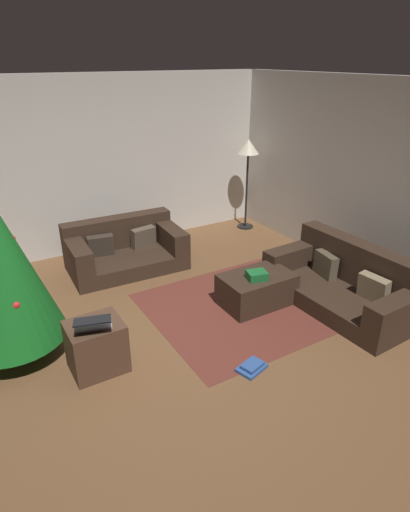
{
  "coord_description": "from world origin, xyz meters",
  "views": [
    {
      "loc": [
        -1.62,
        -3.27,
        2.81
      ],
      "look_at": [
        0.66,
        0.55,
        0.75
      ],
      "focal_mm": 30.44,
      "sensor_mm": 36.0,
      "label": 1
    }
  ],
  "objects_px": {
    "corner_lamp": "(248,153)",
    "tv_remote": "(260,273)",
    "gift_box": "(257,275)",
    "side_table": "(96,346)",
    "couch_left": "(124,249)",
    "book_stack": "(252,367)",
    "couch_right": "(346,283)",
    "ottoman": "(257,289)",
    "laptop": "(93,322)"
  },
  "relations": [
    {
      "from": "book_stack",
      "to": "side_table",
      "type": "bearing_deg",
      "value": 148.16
    },
    {
      "from": "side_table",
      "to": "book_stack",
      "type": "bearing_deg",
      "value": -31.84
    },
    {
      "from": "ottoman",
      "to": "tv_remote",
      "type": "bearing_deg",
      "value": -0.24
    },
    {
      "from": "couch_left",
      "to": "ottoman",
      "type": "relative_size",
      "value": 1.87
    },
    {
      "from": "corner_lamp",
      "to": "couch_right",
      "type": "bearing_deg",
      "value": -99.96
    },
    {
      "from": "ottoman",
      "to": "book_stack",
      "type": "xyz_separation_m",
      "value": [
        -0.8,
        -1.0,
        -0.17
      ]
    },
    {
      "from": "ottoman",
      "to": "laptop",
      "type": "bearing_deg",
      "value": -173.15
    },
    {
      "from": "side_table",
      "to": "corner_lamp",
      "type": "xyz_separation_m",
      "value": [
        3.51,
        2.42,
        1.06
      ]
    },
    {
      "from": "ottoman",
      "to": "side_table",
      "type": "bearing_deg",
      "value": -174.52
    },
    {
      "from": "side_table",
      "to": "book_stack",
      "type": "height_order",
      "value": "side_table"
    },
    {
      "from": "couch_left",
      "to": "book_stack",
      "type": "xyz_separation_m",
      "value": [
        0.22,
        -2.83,
        -0.24
      ]
    },
    {
      "from": "ottoman",
      "to": "book_stack",
      "type": "height_order",
      "value": "ottoman"
    },
    {
      "from": "gift_box",
      "to": "side_table",
      "type": "distance_m",
      "value": 2.02
    },
    {
      "from": "tv_remote",
      "to": "gift_box",
      "type": "bearing_deg",
      "value": -179.17
    },
    {
      "from": "ottoman",
      "to": "book_stack",
      "type": "bearing_deg",
      "value": -128.62
    },
    {
      "from": "couch_left",
      "to": "book_stack",
      "type": "bearing_deg",
      "value": 96.94
    },
    {
      "from": "gift_box",
      "to": "side_table",
      "type": "bearing_deg",
      "value": -176.62
    },
    {
      "from": "ottoman",
      "to": "side_table",
      "type": "distance_m",
      "value": 2.09
    },
    {
      "from": "laptop",
      "to": "side_table",
      "type": "bearing_deg",
      "value": 73.38
    },
    {
      "from": "gift_box",
      "to": "corner_lamp",
      "type": "bearing_deg",
      "value": 56.92
    },
    {
      "from": "couch_right",
      "to": "side_table",
      "type": "bearing_deg",
      "value": 81.4
    },
    {
      "from": "tv_remote",
      "to": "laptop",
      "type": "height_order",
      "value": "laptop"
    },
    {
      "from": "couch_right",
      "to": "gift_box",
      "type": "relative_size",
      "value": 8.27
    },
    {
      "from": "couch_right",
      "to": "book_stack",
      "type": "height_order",
      "value": "couch_right"
    },
    {
      "from": "gift_box",
      "to": "book_stack",
      "type": "distance_m",
      "value": 1.24
    },
    {
      "from": "couch_right",
      "to": "side_table",
      "type": "distance_m",
      "value": 3.04
    },
    {
      "from": "tv_remote",
      "to": "ottoman",
      "type": "bearing_deg",
      "value": 145.79
    },
    {
      "from": "gift_box",
      "to": "side_table",
      "type": "xyz_separation_m",
      "value": [
        -2.01,
        -0.12,
        -0.19
      ]
    },
    {
      "from": "couch_left",
      "to": "couch_right",
      "type": "height_order",
      "value": "couch_right"
    },
    {
      "from": "couch_left",
      "to": "corner_lamp",
      "type": "bearing_deg",
      "value": -168.32
    },
    {
      "from": "laptop",
      "to": "corner_lamp",
      "type": "bearing_deg",
      "value": 35.07
    },
    {
      "from": "ottoman",
      "to": "couch_left",
      "type": "bearing_deg",
      "value": 118.91
    },
    {
      "from": "couch_left",
      "to": "couch_right",
      "type": "relative_size",
      "value": 0.88
    },
    {
      "from": "couch_right",
      "to": "side_table",
      "type": "xyz_separation_m",
      "value": [
        -3.02,
        0.35,
        -0.02
      ]
    },
    {
      "from": "laptop",
      "to": "corner_lamp",
      "type": "xyz_separation_m",
      "value": [
        3.52,
        2.47,
        0.75
      ]
    },
    {
      "from": "book_stack",
      "to": "gift_box",
      "type": "bearing_deg",
      "value": 51.69
    },
    {
      "from": "laptop",
      "to": "couch_right",
      "type": "bearing_deg",
      "value": -5.63
    },
    {
      "from": "couch_right",
      "to": "laptop",
      "type": "xyz_separation_m",
      "value": [
        -3.04,
        0.3,
        0.3
      ]
    },
    {
      "from": "ottoman",
      "to": "side_table",
      "type": "relative_size",
      "value": 1.69
    },
    {
      "from": "gift_box",
      "to": "tv_remote",
      "type": "bearing_deg",
      "value": 34.79
    },
    {
      "from": "side_table",
      "to": "laptop",
      "type": "relative_size",
      "value": 1.13
    },
    {
      "from": "side_table",
      "to": "laptop",
      "type": "bearing_deg",
      "value": -106.62
    },
    {
      "from": "ottoman",
      "to": "gift_box",
      "type": "bearing_deg",
      "value": -131.94
    },
    {
      "from": "side_table",
      "to": "book_stack",
      "type": "xyz_separation_m",
      "value": [
        1.28,
        -0.8,
        -0.23
      ]
    },
    {
      "from": "corner_lamp",
      "to": "tv_remote",
      "type": "bearing_deg",
      "value": -121.91
    },
    {
      "from": "book_stack",
      "to": "corner_lamp",
      "type": "xyz_separation_m",
      "value": [
        2.22,
        3.22,
        1.29
      ]
    },
    {
      "from": "ottoman",
      "to": "tv_remote",
      "type": "distance_m",
      "value": 0.21
    },
    {
      "from": "couch_left",
      "to": "side_table",
      "type": "xyz_separation_m",
      "value": [
        -1.07,
        -2.03,
        -0.01
      ]
    },
    {
      "from": "couch_left",
      "to": "tv_remote",
      "type": "distance_m",
      "value": 2.12
    },
    {
      "from": "ottoman",
      "to": "side_table",
      "type": "height_order",
      "value": "side_table"
    }
  ]
}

